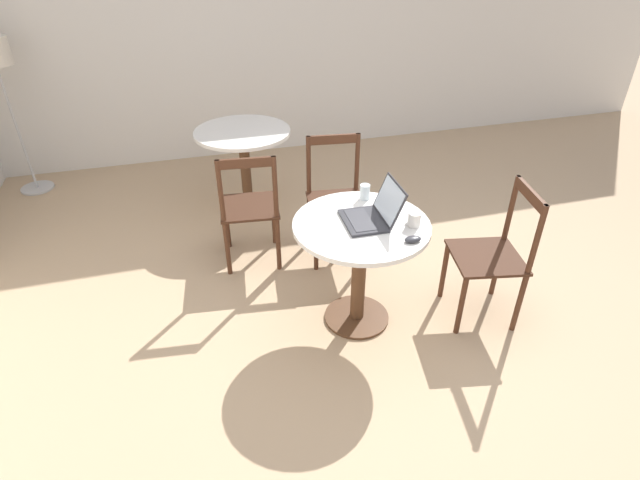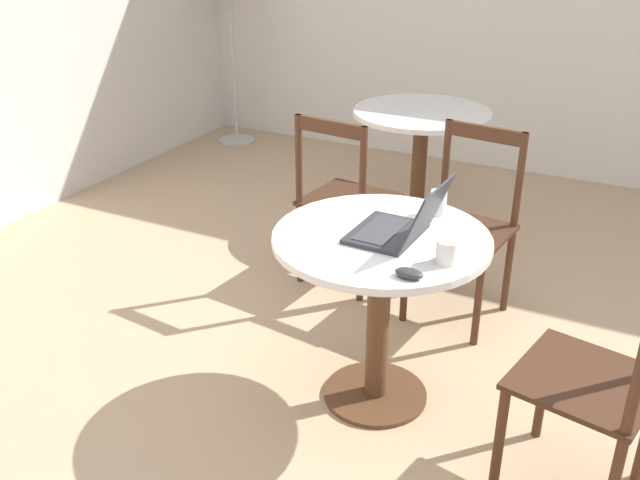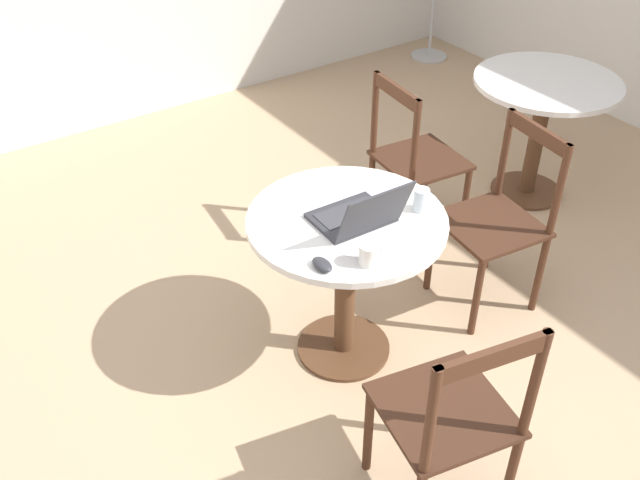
# 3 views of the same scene
# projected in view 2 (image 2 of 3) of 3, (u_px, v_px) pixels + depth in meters

# --- Properties ---
(ground_plane) EXTENTS (16.00, 16.00, 0.00)m
(ground_plane) POSITION_uv_depth(u_px,v_px,m) (451.00, 438.00, 2.79)
(ground_plane) COLOR tan
(cafe_table_near) EXTENTS (0.84, 0.84, 0.76)m
(cafe_table_near) POSITION_uv_depth(u_px,v_px,m) (380.00, 276.00, 2.78)
(cafe_table_near) COLOR #51331E
(cafe_table_near) RESTS_ON ground_plane
(cafe_table_mid) EXTENTS (0.84, 0.84, 0.76)m
(cafe_table_mid) POSITION_uv_depth(u_px,v_px,m) (421.00, 138.00, 4.39)
(cafe_table_mid) COLOR #51331E
(cafe_table_mid) RESTS_ON ground_plane
(chair_near_right) EXTENTS (0.48, 0.48, 0.94)m
(chair_near_right) POSITION_uv_depth(u_px,v_px,m) (465.00, 228.00, 3.46)
(chair_near_right) COLOR #472819
(chair_near_right) RESTS_ON ground_plane
(chair_near_front) EXTENTS (0.51, 0.51, 0.94)m
(chair_near_front) POSITION_uv_depth(u_px,v_px,m) (599.00, 384.00, 2.34)
(chair_near_front) COLOR #472819
(chair_near_front) RESTS_ON ground_plane
(chair_mid_left) EXTENTS (0.48, 0.48, 0.94)m
(chair_mid_left) POSITION_uv_depth(u_px,v_px,m) (345.00, 201.00, 3.76)
(chair_mid_left) COLOR #472819
(chair_mid_left) RESTS_ON ground_plane
(laptop) EXTENTS (0.32, 0.34, 0.24)m
(laptop) POSITION_uv_depth(u_px,v_px,m) (399.00, 226.00, 2.67)
(laptop) COLOR #2D2D33
(laptop) RESTS_ON cafe_table_near
(mouse) EXTENTS (0.06, 0.10, 0.03)m
(mouse) POSITION_uv_depth(u_px,v_px,m) (409.00, 273.00, 2.40)
(mouse) COLOR #2D2D33
(mouse) RESTS_ON cafe_table_near
(mug) EXTENTS (0.11, 0.08, 0.09)m
(mug) POSITION_uv_depth(u_px,v_px,m) (447.00, 252.00, 2.48)
(mug) COLOR silver
(mug) RESTS_ON cafe_table_near
(drinking_glass) EXTENTS (0.07, 0.07, 0.10)m
(drinking_glass) POSITION_uv_depth(u_px,v_px,m) (438.00, 203.00, 2.87)
(drinking_glass) COLOR silver
(drinking_glass) RESTS_ON cafe_table_near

